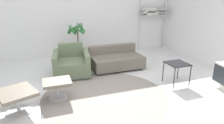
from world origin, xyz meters
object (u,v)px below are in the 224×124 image
ottoman (57,85)px  shelf_unit (152,12)px  side_table (177,65)px  armchair_red (72,64)px  potted_plant (78,43)px  couch_low (116,60)px

ottoman → shelf_unit: (3.58, 2.69, 1.07)m
shelf_unit → side_table: bearing=-108.9°
armchair_red → shelf_unit: bearing=-146.9°
side_table → potted_plant: 3.00m
armchair_red → potted_plant: size_ratio=0.80×
ottoman → potted_plant: size_ratio=0.42×
side_table → shelf_unit: 3.17m
ottoman → couch_low: 2.12m
couch_low → shelf_unit: bearing=-143.5°
couch_low → shelf_unit: shelf_unit is taller
couch_low → side_table: couch_low is taller
ottoman → armchair_red: 1.28m
side_table → ottoman: bearing=176.0°
side_table → potted_plant: potted_plant is taller
armchair_red → shelf_unit: shelf_unit is taller
armchair_red → side_table: bearing=154.7°
couch_low → side_table: size_ratio=2.82×
armchair_red → potted_plant: bearing=-101.5°
couch_low → potted_plant: (-0.87, 0.95, 0.35)m
ottoman → side_table: (2.59, -0.18, 0.15)m
potted_plant → couch_low: bearing=-47.5°
armchair_red → potted_plant: 1.14m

